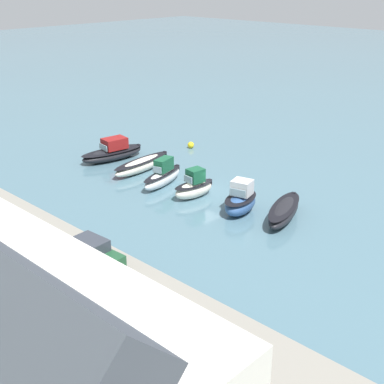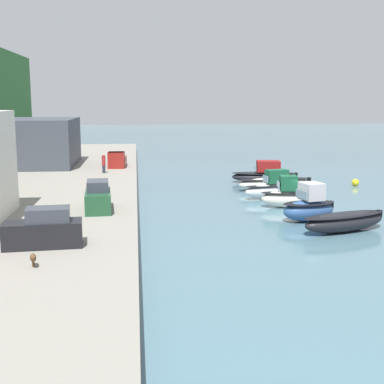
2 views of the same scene
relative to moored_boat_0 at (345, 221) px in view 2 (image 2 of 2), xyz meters
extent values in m
plane|color=slate|center=(8.87, 0.18, -0.75)|extent=(320.00, 320.00, 0.00)
cube|color=gray|center=(8.87, 25.53, -0.12)|extent=(109.18, 21.94, 1.27)
cube|color=#3D424C|center=(31.93, 27.72, 3.36)|extent=(13.20, 11.36, 5.68)
cube|color=slate|center=(31.93, 22.10, 3.36)|extent=(12.54, 0.10, 3.41)
ellipsoid|color=black|center=(0.00, 0.01, -0.04)|extent=(4.07, 7.05, 1.41)
ellipsoid|color=black|center=(0.00, 0.01, 0.45)|extent=(4.19, 7.20, 0.12)
cube|color=black|center=(1.09, -3.04, 0.24)|extent=(0.43, 0.38, 0.56)
ellipsoid|color=#33568E|center=(3.55, 1.47, 0.08)|extent=(3.19, 4.65, 1.65)
ellipsoid|color=black|center=(3.55, 1.47, 0.65)|extent=(3.29, 4.76, 0.12)
cube|color=silver|center=(3.60, 1.26, 1.56)|extent=(1.96, 1.85, 1.31)
cube|color=#8CA5B2|center=(3.38, 2.12, 1.36)|extent=(1.46, 0.47, 0.66)
cube|color=black|center=(4.06, -0.48, 0.41)|extent=(0.42, 0.36, 0.56)
ellipsoid|color=white|center=(8.88, 1.76, 0.00)|extent=(2.15, 4.34, 1.50)
ellipsoid|color=black|center=(8.88, 1.76, 0.53)|extent=(2.23, 4.43, 0.12)
cube|color=#195638|center=(8.85, 1.56, 1.39)|extent=(1.41, 1.60, 1.28)
cube|color=#8CA5B2|center=(8.96, 2.43, 1.20)|extent=(1.12, 0.24, 0.64)
cube|color=black|center=(8.63, -0.20, 0.30)|extent=(0.39, 0.32, 0.56)
ellipsoid|color=silver|center=(13.17, 1.71, -0.02)|extent=(2.73, 6.04, 1.47)
ellipsoid|color=black|center=(13.17, 1.71, 0.50)|extent=(2.81, 6.17, 0.12)
cube|color=#195638|center=(13.24, 1.42, 1.35)|extent=(1.51, 2.24, 1.27)
cube|color=#8CA5B2|center=(12.97, 2.57, 1.16)|extent=(0.95, 0.32, 0.63)
cube|color=black|center=(13.81, -1.01, 0.28)|extent=(0.41, 0.36, 0.56)
ellipsoid|color=white|center=(17.77, 0.33, -0.07)|extent=(2.50, 7.96, 1.36)
ellipsoid|color=black|center=(17.77, 0.33, 0.40)|extent=(2.59, 8.13, 0.12)
cube|color=black|center=(18.16, -3.37, 0.20)|extent=(0.39, 0.32, 0.56)
ellipsoid|color=black|center=(22.96, 0.18, -0.12)|extent=(3.41, 7.66, 1.25)
ellipsoid|color=black|center=(22.96, 0.18, 0.32)|extent=(3.53, 7.82, 0.12)
cube|color=maroon|center=(22.91, -0.18, 1.11)|extent=(2.14, 2.82, 1.21)
cube|color=#8CA5B2|center=(23.11, 1.24, 0.93)|extent=(1.61, 0.33, 0.61)
cube|color=black|center=(22.46, -3.29, 0.13)|extent=(0.40, 0.33, 0.56)
cube|color=#1E4C2D|center=(3.08, 17.38, 1.22)|extent=(4.30, 2.05, 1.40)
cube|color=#333842|center=(3.39, 17.40, 2.30)|extent=(2.40, 1.67, 0.76)
cube|color=black|center=(-6.41, 19.72, 1.22)|extent=(2.15, 4.34, 1.40)
cube|color=#333842|center=(-6.39, 19.40, 2.30)|extent=(1.72, 2.43, 0.76)
cube|color=maroon|center=(29.85, 16.82, 1.07)|extent=(3.59, 2.15, 1.10)
cube|color=maroon|center=(27.82, 16.91, 1.47)|extent=(1.97, 1.98, 1.90)
cube|color=#2D333D|center=(27.82, 16.91, 2.17)|extent=(1.70, 1.87, 0.50)
cylinder|color=#232838|center=(23.53, 18.14, 0.94)|extent=(0.32, 0.32, 0.85)
cylinder|color=maroon|center=(23.53, 18.14, 1.89)|extent=(0.40, 0.40, 1.05)
sphere|color=tan|center=(23.53, 18.14, 2.54)|extent=(0.24, 0.24, 0.24)
cylinder|color=brown|center=(-10.09, 19.59, 0.66)|extent=(0.12, 0.12, 0.28)
ellipsoid|color=brown|center=(-10.09, 19.59, 0.98)|extent=(0.85, 0.47, 0.36)
sphere|color=brown|center=(-10.44, 19.51, 1.09)|extent=(0.22, 0.22, 0.22)
sphere|color=yellow|center=(19.58, -9.04, -0.36)|extent=(0.77, 0.77, 0.77)
camera|label=1|loc=(-22.81, 35.28, 18.74)|focal=50.00mm
camera|label=2|loc=(-35.47, 14.58, 8.43)|focal=50.00mm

